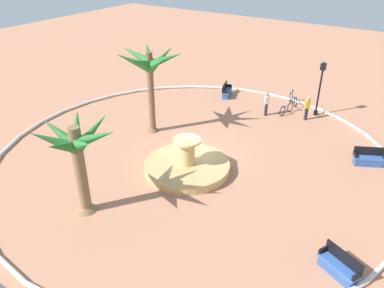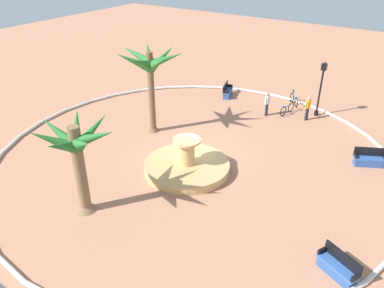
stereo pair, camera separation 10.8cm
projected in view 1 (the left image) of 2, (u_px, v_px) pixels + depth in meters
The scene contains 13 objects.
ground_plane at pixel (194, 155), 21.64m from camera, with size 80.00×80.00×0.00m, color tan.
plaza_curb at pixel (194, 154), 21.59m from camera, with size 22.16×22.16×0.20m, color silver.
fountain at pixel (187, 166), 20.11m from camera, with size 4.53×4.53×1.88m.
palm_tree_near_fountain at pixel (77, 150), 15.80m from camera, with size 3.74×3.65×4.47m.
palm_tree_by_curb at pixel (149, 67), 22.35m from camera, with size 4.03×4.02×5.36m.
bench_east at pixel (227, 92), 29.45m from camera, with size 0.96×1.68×1.00m.
bench_west at pixel (339, 267), 13.88m from camera, with size 1.66×1.14×1.00m.
bench_north at pixel (368, 159), 20.60m from camera, with size 1.65×1.18×1.00m.
lamppost at pixel (320, 84), 25.45m from camera, with size 0.32×0.32×3.83m.
bicycle_red_frame at pixel (286, 109), 26.53m from camera, with size 0.50×1.70×0.94m.
bicycle_by_lamppost at pixel (293, 99), 28.06m from camera, with size 1.10×1.40×0.94m.
person_cyclist_helmet at pixel (307, 107), 25.41m from camera, with size 0.29×0.51×1.65m.
person_cyclist_photo at pixel (267, 103), 26.04m from camera, with size 0.22×0.53×1.67m.
Camera 1 is at (-10.21, 15.61, 10.99)m, focal length 35.57 mm.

